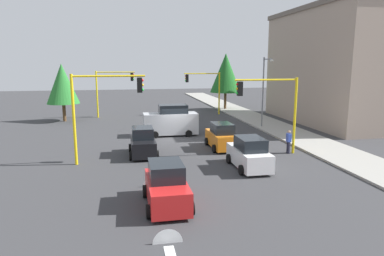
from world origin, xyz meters
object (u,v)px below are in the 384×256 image
at_px(tree_roadside_far, 226,73).
at_px(car_white, 249,154).
at_px(traffic_signal_near_right, 102,101).
at_px(car_orange, 221,137).
at_px(pedestrian_crossing, 289,141).
at_px(traffic_signal_near_left, 271,100).
at_px(car_black, 143,143).
at_px(traffic_signal_far_right, 112,85).
at_px(street_lamp_curbside, 265,85).
at_px(tree_opposite_side, 62,84).
at_px(car_red, 166,186).
at_px(delivery_van_silver, 171,121).
at_px(traffic_signal_far_left, 205,85).

bearing_deg(tree_roadside_far, car_white, -13.45).
height_order(traffic_signal_near_right, car_orange, traffic_signal_near_right).
distance_m(tree_roadside_far, pedestrian_crossing, 24.45).
relative_size(traffic_signal_near_left, car_black, 1.47).
xyz_separation_m(traffic_signal_far_right, street_lamp_curbside, (10.39, 14.87, 0.43)).
bearing_deg(tree_opposite_side, car_white, 33.97).
distance_m(traffic_signal_near_right, car_red, 8.76).
height_order(delivery_van_silver, car_red, delivery_van_silver).
distance_m(traffic_signal_near_right, traffic_signal_far_right, 20.00).
distance_m(tree_opposite_side, car_white, 25.40).
bearing_deg(car_black, delivery_van_silver, 156.23).
xyz_separation_m(tree_opposite_side, pedestrian_crossing, (17.98, 18.14, -3.27)).
height_order(traffic_signal_near_left, traffic_signal_far_right, traffic_signal_far_right).
height_order(traffic_signal_near_right, street_lamp_curbside, street_lamp_curbside).
relative_size(tree_opposite_side, delivery_van_silver, 1.33).
height_order(traffic_signal_near_left, car_red, traffic_signal_near_left).
xyz_separation_m(traffic_signal_near_left, street_lamp_curbside, (-9.61, 3.54, 0.49)).
height_order(traffic_signal_far_left, traffic_signal_near_right, traffic_signal_near_right).
distance_m(traffic_signal_far_left, car_red, 28.91).
xyz_separation_m(traffic_signal_near_left, tree_opposite_side, (-18.00, -16.66, 0.33)).
bearing_deg(pedestrian_crossing, traffic_signal_near_right, -89.89).
height_order(car_black, car_orange, same).
bearing_deg(street_lamp_curbside, traffic_signal_near_right, -57.20).
xyz_separation_m(traffic_signal_far_left, car_orange, (17.64, -2.84, -2.88)).
height_order(delivery_van_silver, car_orange, delivery_van_silver).
bearing_deg(car_orange, tree_roadside_far, 162.79).
distance_m(street_lamp_curbside, car_white, 14.34).
height_order(car_orange, car_white, same).
xyz_separation_m(traffic_signal_near_left, traffic_signal_far_right, (-20.00, -11.33, 0.07)).
bearing_deg(pedestrian_crossing, traffic_signal_far_right, -147.33).
bearing_deg(delivery_van_silver, tree_roadside_far, 148.48).
bearing_deg(car_white, tree_roadside_far, 166.55).
bearing_deg(street_lamp_curbside, pedestrian_crossing, -12.16).
height_order(traffic_signal_far_right, car_black, traffic_signal_far_right).
xyz_separation_m(tree_opposite_side, car_white, (20.89, 14.07, -3.29)).
xyz_separation_m(tree_roadside_far, car_black, (22.51, -12.68, -4.21)).
height_order(tree_roadside_far, car_white, tree_roadside_far).
xyz_separation_m(tree_roadside_far, car_white, (26.89, -6.43, -4.21)).
xyz_separation_m(delivery_van_silver, car_red, (15.56, -2.30, -0.39)).
height_order(traffic_signal_near_right, car_red, traffic_signal_near_right).
xyz_separation_m(traffic_signal_far_left, car_white, (22.89, -2.57, -2.88)).
relative_size(traffic_signal_far_right, car_black, 1.50).
distance_m(traffic_signal_near_right, tree_roadside_far, 28.43).
bearing_deg(traffic_signal_near_left, tree_opposite_side, -137.22).
relative_size(traffic_signal_near_left, tree_opposite_side, 0.85).
distance_m(street_lamp_curbside, car_red, 21.12).
height_order(traffic_signal_near_right, traffic_signal_far_right, traffic_signal_near_right).
bearing_deg(tree_roadside_far, traffic_signal_far_left, -43.99).
xyz_separation_m(street_lamp_curbside, tree_roadside_far, (-14.39, 0.30, 0.76)).
height_order(traffic_signal_far_left, car_white, traffic_signal_far_left).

